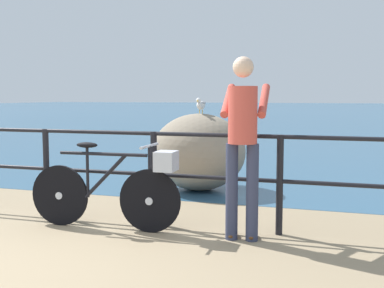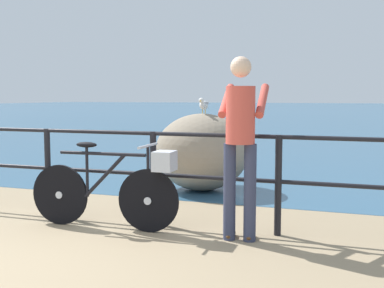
% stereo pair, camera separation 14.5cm
% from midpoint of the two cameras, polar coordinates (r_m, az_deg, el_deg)
% --- Properties ---
extents(ground_plane, '(120.00, 120.00, 0.10)m').
position_cam_midpoint_polar(ground_plane, '(23.46, 12.67, 1.92)').
color(ground_plane, '#937F60').
extents(sea_surface, '(120.00, 90.00, 0.01)m').
position_cam_midpoint_polar(sea_surface, '(51.21, 16.46, 3.82)').
color(sea_surface, '#2D5675').
rests_on(sea_surface, ground_plane).
extents(promenade_railing, '(9.66, 0.07, 1.02)m').
position_cam_midpoint_polar(promenade_railing, '(5.70, -10.08, -2.24)').
color(promenade_railing, black).
rests_on(promenade_railing, ground_plane).
extents(bicycle, '(1.70, 0.48, 0.92)m').
position_cam_midpoint_polar(bicycle, '(5.24, -8.07, -4.82)').
color(bicycle, black).
rests_on(bicycle, ground_plane).
extents(person_at_railing, '(0.48, 0.65, 1.78)m').
position_cam_midpoint_polar(person_at_railing, '(4.77, 6.51, 0.57)').
color(person_at_railing, '#333851').
rests_on(person_at_railing, ground_plane).
extents(breakwater_boulder_main, '(1.39, 1.42, 1.14)m').
position_cam_midpoint_polar(breakwater_boulder_main, '(7.34, 1.72, -0.93)').
color(breakwater_boulder_main, gray).
rests_on(breakwater_boulder_main, ground).
extents(seagull, '(0.12, 0.34, 0.23)m').
position_cam_midpoint_polar(seagull, '(7.29, 1.94, 4.63)').
color(seagull, gold).
rests_on(seagull, breakwater_boulder_main).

